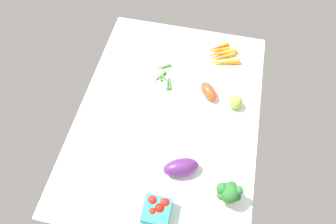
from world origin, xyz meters
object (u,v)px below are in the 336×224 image
eggplant (181,167)px  roma_tomato (208,91)px  carrot_bunch (219,55)px  broccoli_head (229,192)px  berry_basket (157,210)px  heirloom_tomato_green (235,102)px  okra_pile (164,76)px

eggplant → roma_tomato: bearing=59.0°
carrot_bunch → broccoli_head: (66.23, 11.10, 5.72)cm
roma_tomato → berry_basket: bearing=129.2°
eggplant → carrot_bunch: (-59.51, 6.99, -2.05)cm
berry_basket → broccoli_head: 25.57cm
eggplant → carrot_bunch: eggplant is taller
carrot_bunch → heirloom_tomato_green: bearing=21.0°
roma_tomato → berry_basket: berry_basket is taller
broccoli_head → carrot_bunch: bearing=-170.5°
berry_basket → broccoli_head: size_ratio=0.86×
okra_pile → eggplant: 45.21cm
roma_tomato → broccoli_head: size_ratio=0.90×
okra_pile → berry_basket: bearing=10.7°
roma_tomato → eggplant: bearing=132.1°
okra_pile → eggplant: (42.10, 16.26, 2.64)cm
eggplant → broccoli_head: (6.71, 18.09, 3.67)cm
berry_basket → heirloom_tomato_green: berry_basket is taller
broccoli_head → heirloom_tomato_green: 40.47cm
berry_basket → carrot_bunch: (-76.42, 12.07, -2.09)cm
berry_basket → carrot_bunch: bearing=171.0°
eggplant → broccoli_head: size_ratio=1.22×
okra_pile → broccoli_head: broccoli_head is taller
berry_basket → carrot_bunch: 77.40cm
berry_basket → broccoli_head: (-10.20, 23.17, 3.63)cm
roma_tomato → heirloom_tomato_green: bearing=-145.5°
roma_tomato → heirloom_tomato_green: (3.29, 11.94, 0.36)cm
roma_tomato → okra_pile: (-5.27, -21.28, -1.92)cm
okra_pile → broccoli_head: size_ratio=1.33×
carrot_bunch → broccoli_head: broccoli_head is taller
eggplant → heirloom_tomato_green: 37.58cm
carrot_bunch → eggplant: bearing=-6.7°
berry_basket → carrot_bunch: berry_basket is taller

